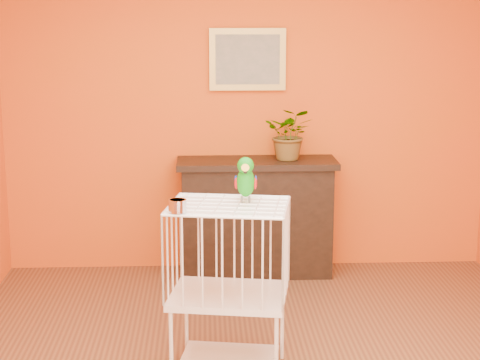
{
  "coord_description": "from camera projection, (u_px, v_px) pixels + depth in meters",
  "views": [
    {
      "loc": [
        -0.37,
        -4.31,
        2.16
      ],
      "look_at": [
        -0.15,
        0.29,
        1.17
      ],
      "focal_mm": 60.0,
      "sensor_mm": 36.0,
      "label": 1
    }
  ],
  "objects": [
    {
      "name": "room_shell",
      "position": [
        270.0,
        116.0,
        4.35
      ],
      "size": [
        4.5,
        4.5,
        4.5
      ],
      "color": "#E14F15",
      "rests_on": "ground"
    },
    {
      "name": "framed_picture",
      "position": [
        248.0,
        59.0,
        6.48
      ],
      "size": [
        0.62,
        0.04,
        0.5
      ],
      "color": "#B18E3F",
      "rests_on": "room_shell"
    },
    {
      "name": "birdcage",
      "position": [
        229.0,
        287.0,
        4.74
      ],
      "size": [
        0.75,
        0.63,
        1.04
      ],
      "rotation": [
        0.0,
        0.0,
        -0.17
      ],
      "color": "white",
      "rests_on": "ground"
    },
    {
      "name": "parrot",
      "position": [
        246.0,
        179.0,
        4.67
      ],
      "size": [
        0.14,
        0.25,
        0.28
      ],
      "rotation": [
        0.0,
        0.0,
        -0.08
      ],
      "color": "#59544C",
      "rests_on": "birdcage"
    },
    {
      "name": "feed_cup",
      "position": [
        177.0,
        206.0,
        4.45
      ],
      "size": [
        0.1,
        0.1,
        0.07
      ],
      "primitive_type": "cylinder",
      "color": "silver",
      "rests_on": "birdcage"
    },
    {
      "name": "potted_plant",
      "position": [
        291.0,
        140.0,
        6.4
      ],
      "size": [
        0.47,
        0.5,
        0.33
      ],
      "primitive_type": "imported",
      "rotation": [
        0.0,
        0.0,
        -0.25
      ],
      "color": "#26722D",
      "rests_on": "console_cabinet"
    },
    {
      "name": "console_cabinet",
      "position": [
        256.0,
        217.0,
        6.56
      ],
      "size": [
        1.29,
        0.46,
        0.96
      ],
      "color": "black",
      "rests_on": "ground"
    }
  ]
}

